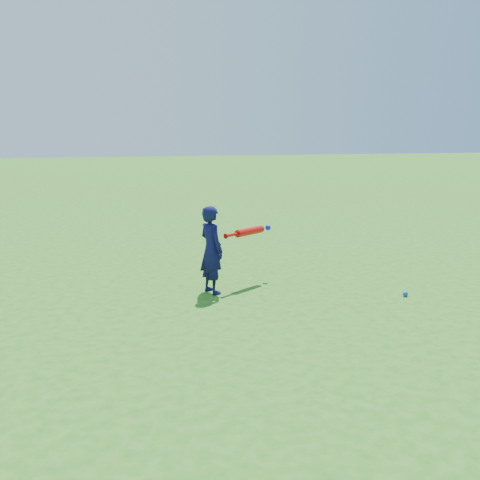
% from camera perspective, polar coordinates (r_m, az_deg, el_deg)
% --- Properties ---
extents(ground, '(80.00, 80.00, 0.00)m').
position_cam_1_polar(ground, '(6.34, -7.98, -5.91)').
color(ground, '#276818').
rests_on(ground, ground).
extents(child, '(0.36, 0.44, 1.04)m').
position_cam_1_polar(child, '(6.28, -3.07, -1.06)').
color(child, '#0F0E41').
rests_on(child, ground).
extents(ground_ball_blue, '(0.06, 0.06, 0.06)m').
position_cam_1_polar(ground_ball_blue, '(6.53, 17.23, -5.52)').
color(ground_ball_blue, '#0D3BEB').
rests_on(ground_ball_blue, ground).
extents(bat_swing, '(0.74, 0.48, 0.10)m').
position_cam_1_polar(bat_swing, '(6.68, 1.21, 0.97)').
color(bat_swing, red).
rests_on(bat_swing, ground).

